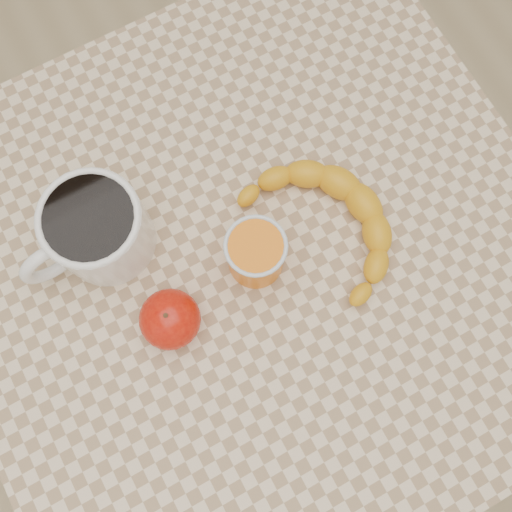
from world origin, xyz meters
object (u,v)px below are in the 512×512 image
coffee_mug (96,230)px  orange_juice_glass (256,254)px  banana (327,225)px  table (256,273)px  apple (170,319)px

coffee_mug → orange_juice_glass: (0.16, -0.12, -0.01)m
orange_juice_glass → banana: bearing=-2.8°
table → coffee_mug: 0.24m
banana → orange_juice_glass: bearing=168.7°
table → orange_juice_glass: (-0.00, -0.00, 0.13)m
table → orange_juice_glass: size_ratio=8.98×
coffee_mug → orange_juice_glass: coffee_mug is taller
table → coffee_mug: (-0.16, 0.12, 0.14)m
coffee_mug → orange_juice_glass: 0.20m
table → orange_juice_glass: orange_juice_glass is taller
orange_juice_glass → banana: 0.11m
table → orange_juice_glass: bearing=-124.2°
table → apple: bearing=-170.3°
table → orange_juice_glass: 0.13m
orange_juice_glass → table: bearing=55.8°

